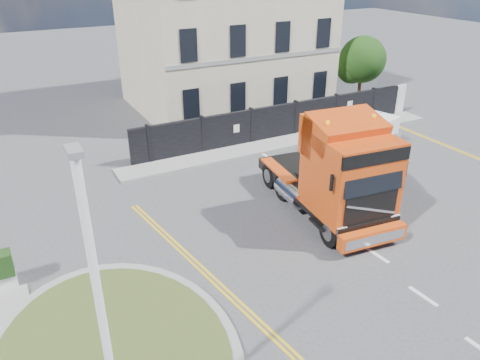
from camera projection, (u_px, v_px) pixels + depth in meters
ground at (274, 237)px, 18.07m from camera, size 120.00×120.00×0.00m
traffic_island at (113, 354)px, 12.70m from camera, size 6.80×6.80×0.17m
hoarding_fence at (289, 120)px, 27.53m from camera, size 18.80×0.25×2.00m
georgian_building at (223, 21)px, 31.14m from camera, size 12.30×10.30×12.80m
tree at (360, 62)px, 32.38m from camera, size 3.20×3.20×4.80m
pavement_far at (289, 141)px, 26.99m from camera, size 20.00×1.60×0.12m
truck at (339, 176)px, 18.41m from camera, size 3.50×7.60×4.41m
flatbed_pickup at (371, 128)px, 26.35m from camera, size 2.83×4.63×1.78m
lamppost_island at (104, 327)px, 8.48m from camera, size 0.23×0.45×7.30m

